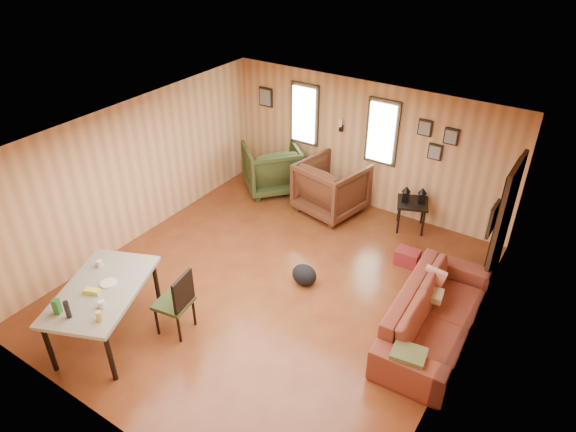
# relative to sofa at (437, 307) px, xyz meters

# --- Properties ---
(room) EXTENTS (5.54, 6.04, 2.44)m
(room) POSITION_rel_sofa_xyz_m (-2.22, -0.08, 0.73)
(room) COLOR brown
(room) RESTS_ON ground
(sofa) EXTENTS (0.81, 2.45, 0.95)m
(sofa) POSITION_rel_sofa_xyz_m (0.00, 0.00, 0.00)
(sofa) COLOR maroon
(sofa) RESTS_ON ground
(recliner_brown) EXTENTS (1.26, 1.21, 1.11)m
(recliner_brown) POSITION_rel_sofa_xyz_m (-2.74, 2.06, 0.08)
(recliner_brown) COLOR #502A18
(recliner_brown) RESTS_ON ground
(recliner_green) EXTENTS (1.40, 1.41, 1.06)m
(recliner_green) POSITION_rel_sofa_xyz_m (-4.15, 2.16, 0.06)
(recliner_green) COLOR #313B1A
(recliner_green) RESTS_ON ground
(end_table) EXTENTS (0.54, 0.50, 0.67)m
(end_table) POSITION_rel_sofa_xyz_m (-4.08, 2.20, -0.10)
(end_table) COLOR black
(end_table) RESTS_ON ground
(side_table) EXTENTS (0.68, 0.68, 0.84)m
(side_table) POSITION_rel_sofa_xyz_m (-1.26, 2.31, 0.10)
(side_table) COLOR black
(side_table) RESTS_ON ground
(cooler) EXTENTS (0.38, 0.28, 0.26)m
(cooler) POSITION_rel_sofa_xyz_m (-0.89, 1.28, -0.34)
(cooler) COLOR maroon
(cooler) RESTS_ON ground
(backpack) EXTENTS (0.43, 0.34, 0.34)m
(backpack) POSITION_rel_sofa_xyz_m (-2.02, -0.06, -0.30)
(backpack) COLOR black
(backpack) RESTS_ON ground
(sofa_pillows) EXTENTS (0.63, 1.71, 0.35)m
(sofa_pillows) POSITION_rel_sofa_xyz_m (-0.10, -0.34, 0.03)
(sofa_pillows) COLOR #4C502C
(sofa_pillows) RESTS_ON sofa
(dining_table) EXTENTS (1.49, 1.84, 1.05)m
(dining_table) POSITION_rel_sofa_xyz_m (-3.63, -2.43, 0.27)
(dining_table) COLOR gray
(dining_table) RESTS_ON ground
(dining_chair) EXTENTS (0.50, 0.50, 0.97)m
(dining_chair) POSITION_rel_sofa_xyz_m (-2.90, -1.83, 0.07)
(dining_chair) COLOR #313B1A
(dining_chair) RESTS_ON ground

